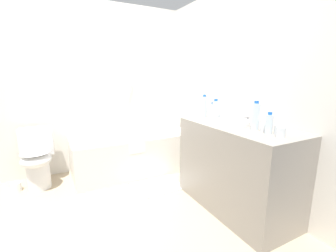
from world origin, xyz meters
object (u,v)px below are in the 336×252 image
(toilet, at_px, (37,158))
(drinking_glass_3, at_px, (264,127))
(water_bottle_1, at_px, (269,124))
(toilet_paper_roll, at_px, (16,187))
(drinking_glass_2, at_px, (278,130))
(drinking_glass_0, at_px, (281,132))
(sink_faucet, at_px, (247,119))
(water_bottle_3, at_px, (255,116))
(bath_mat, at_px, (157,186))
(water_bottle_0, at_px, (204,107))
(sink_basin, at_px, (232,122))
(drinking_glass_1, at_px, (219,115))
(water_bottle_2, at_px, (213,111))
(bathtub, at_px, (134,151))
(water_bottle_4, at_px, (216,110))

(toilet, bearing_deg, drinking_glass_3, 50.59)
(drinking_glass_3, bearing_deg, water_bottle_1, -116.01)
(drinking_glass_3, bearing_deg, toilet_paper_roll, 139.94)
(drinking_glass_2, height_order, toilet_paper_roll, drinking_glass_2)
(drinking_glass_0, bearing_deg, toilet, 132.21)
(sink_faucet, bearing_deg, water_bottle_3, -125.39)
(drinking_glass_3, relative_size, bath_mat, 0.13)
(water_bottle_1, distance_m, toilet_paper_roll, 2.89)
(water_bottle_0, bearing_deg, toilet, 152.04)
(bath_mat, bearing_deg, water_bottle_1, -66.15)
(sink_basin, relative_size, water_bottle_0, 1.33)
(drinking_glass_1, bearing_deg, sink_basin, -102.95)
(sink_faucet, bearing_deg, water_bottle_0, 114.82)
(bath_mat, bearing_deg, drinking_glass_0, -68.91)
(water_bottle_2, xyz_separation_m, drinking_glass_3, (0.00, -0.70, -0.05))
(drinking_glass_2, bearing_deg, drinking_glass_1, 89.05)
(sink_basin, bearing_deg, water_bottle_2, 85.17)
(water_bottle_3, distance_m, drinking_glass_3, 0.12)
(sink_faucet, relative_size, water_bottle_0, 0.58)
(bathtub, xyz_separation_m, water_bottle_0, (0.57, -0.87, 0.71))
(sink_faucet, distance_m, drinking_glass_0, 0.59)
(drinking_glass_3, distance_m, bath_mat, 1.50)
(bathtub, xyz_separation_m, water_bottle_1, (0.58, -1.76, 0.67))
(water_bottle_0, distance_m, drinking_glass_2, 0.94)
(bathtub, bearing_deg, water_bottle_4, -62.69)
(water_bottle_1, distance_m, drinking_glass_0, 0.13)
(drinking_glass_2, relative_size, toilet_paper_roll, 0.76)
(water_bottle_0, relative_size, toilet_paper_roll, 2.37)
(sink_basin, relative_size, drinking_glass_2, 4.17)
(water_bottle_4, bearing_deg, sink_basin, -85.45)
(sink_basin, distance_m, drinking_glass_2, 0.48)
(toilet, xyz_separation_m, bath_mat, (1.29, -0.69, -0.36))
(sink_basin, relative_size, drinking_glass_1, 3.67)
(drinking_glass_2, distance_m, bath_mat, 1.60)
(water_bottle_1, height_order, water_bottle_2, water_bottle_2)
(toilet, xyz_separation_m, water_bottle_4, (1.77, -1.16, 0.62))
(water_bottle_2, bearing_deg, toilet, 149.89)
(toilet, bearing_deg, bath_mat, 66.16)
(water_bottle_3, distance_m, drinking_glass_2, 0.22)
(sink_faucet, bearing_deg, sink_basin, -180.00)
(water_bottle_1, bearing_deg, sink_basin, 89.60)
(drinking_glass_0, bearing_deg, sink_basin, 88.11)
(sink_basin, relative_size, water_bottle_1, 1.90)
(water_bottle_2, xyz_separation_m, drinking_glass_0, (-0.05, -0.90, -0.04))
(water_bottle_0, bearing_deg, drinking_glass_2, -86.08)
(drinking_glass_2, bearing_deg, water_bottle_4, 95.54)
(sink_faucet, xyz_separation_m, water_bottle_2, (-0.17, 0.35, 0.05))
(toilet, xyz_separation_m, drinking_glass_0, (1.77, -1.95, 0.55))
(bathtub, xyz_separation_m, water_bottle_2, (0.61, -0.99, 0.67))
(water_bottle_1, xyz_separation_m, drinking_glass_0, (-0.02, -0.13, -0.04))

